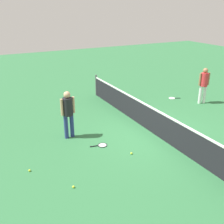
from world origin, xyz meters
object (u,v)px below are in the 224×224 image
at_px(tennis_racket_far_player, 172,98).
at_px(tennis_ball_by_net, 73,187).
at_px(player_near_side, 68,111).
at_px(player_far_side, 204,83).
at_px(tennis_racket_near_player, 102,145).
at_px(tennis_ball_near_player, 131,153).
at_px(tennis_ball_midcourt, 30,170).

xyz_separation_m(tennis_racket_far_player, tennis_ball_by_net, (4.38, -6.84, 0.02)).
height_order(player_near_side, tennis_ball_by_net, player_near_side).
bearing_deg(player_far_side, tennis_ball_by_net, -67.22).
bearing_deg(tennis_racket_near_player, player_far_side, 104.28).
xyz_separation_m(player_far_side, tennis_ball_by_net, (3.20, -7.62, -0.98)).
bearing_deg(tennis_ball_near_player, player_far_side, 114.47).
height_order(tennis_racket_far_player, tennis_ball_near_player, tennis_ball_near_player).
height_order(player_far_side, tennis_ball_midcourt, player_far_side).
distance_m(tennis_racket_near_player, tennis_racket_far_player, 5.90).
height_order(player_far_side, tennis_racket_near_player, player_far_side).
xyz_separation_m(player_near_side, tennis_ball_midcourt, (1.49, -1.71, -0.98)).
bearing_deg(tennis_ball_near_player, tennis_racket_near_player, -147.69).
xyz_separation_m(player_near_side, player_far_side, (-0.45, 6.76, 0.00)).
bearing_deg(tennis_ball_midcourt, tennis_racket_far_player, 112.04).
bearing_deg(tennis_ball_midcourt, tennis_ball_near_player, 80.04).
distance_m(player_near_side, player_far_side, 6.77).
bearing_deg(tennis_racket_near_player, tennis_ball_midcourt, -80.67).
bearing_deg(tennis_racket_far_player, tennis_ball_near_player, -51.87).
bearing_deg(tennis_racket_far_player, tennis_racket_near_player, -62.65).
relative_size(tennis_racket_far_player, tennis_ball_near_player, 9.03).
bearing_deg(tennis_ball_midcourt, player_far_side, 102.87).
xyz_separation_m(player_far_side, tennis_racket_far_player, (-1.18, -0.78, -1.00)).
height_order(tennis_racket_near_player, tennis_ball_midcourt, tennis_ball_midcourt).
distance_m(tennis_ball_near_player, tennis_ball_by_net, 2.31).
bearing_deg(tennis_ball_by_net, player_near_side, 162.66).
distance_m(player_far_side, tennis_ball_near_player, 6.04).
height_order(player_far_side, tennis_ball_near_player, player_far_side).
bearing_deg(tennis_ball_by_net, tennis_ball_midcourt, -146.16).
relative_size(player_far_side, tennis_racket_far_player, 2.85).
xyz_separation_m(tennis_ball_near_player, tennis_ball_by_net, (0.73, -2.19, 0.00)).
bearing_deg(tennis_ball_midcourt, player_near_side, 131.05).
xyz_separation_m(tennis_racket_near_player, tennis_ball_near_player, (0.94, 0.59, 0.02)).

